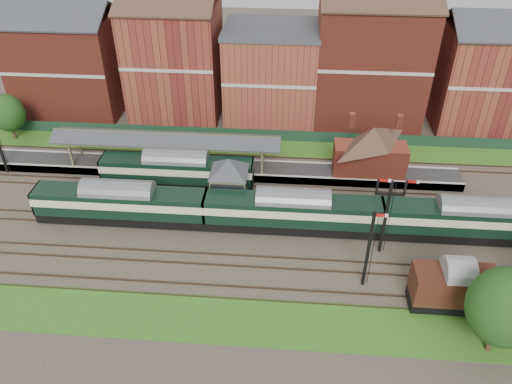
# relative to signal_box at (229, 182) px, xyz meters

# --- Properties ---
(ground) EXTENTS (160.00, 160.00, 0.00)m
(ground) POSITION_rel_signal_box_xyz_m (3.00, -3.25, -3.19)
(ground) COLOR #473D33
(ground) RESTS_ON ground
(grass_back) EXTENTS (90.00, 4.50, 0.06)m
(grass_back) POSITION_rel_signal_box_xyz_m (3.00, 12.75, -3.16)
(grass_back) COLOR #2D6619
(grass_back) RESTS_ON ground
(grass_front) EXTENTS (90.00, 5.00, 0.06)m
(grass_front) POSITION_rel_signal_box_xyz_m (3.00, -15.25, -3.16)
(grass_front) COLOR #2D6619
(grass_front) RESTS_ON ground
(fence) EXTENTS (90.00, 0.12, 1.50)m
(fence) POSITION_rel_signal_box_xyz_m (3.00, 14.75, -2.44)
(fence) COLOR #193823
(fence) RESTS_ON ground
(platform) EXTENTS (55.00, 3.40, 1.00)m
(platform) POSITION_rel_signal_box_xyz_m (-2.00, 6.50, -2.69)
(platform) COLOR #2D2D2D
(platform) RESTS_ON ground
(signal_box) EXTENTS (5.40, 5.40, 6.00)m
(signal_box) POSITION_rel_signal_box_xyz_m (0.00, 0.00, 0.00)
(signal_box) COLOR #627A56
(signal_box) RESTS_ON ground
(brick_hut) EXTENTS (3.20, 2.64, 2.94)m
(brick_hut) POSITION_rel_signal_box_xyz_m (8.00, 0.00, -2.00)
(brick_hut) COLOR maroon
(brick_hut) RESTS_ON ground
(station_building) EXTENTS (8.10, 8.10, 5.90)m
(station_building) POSITION_rel_signal_box_xyz_m (15.00, 6.50, 0.76)
(station_building) COLOR maroon
(station_building) RESTS_ON platform
(canopy) EXTENTS (26.00, 3.89, 4.08)m
(canopy) POSITION_rel_signal_box_xyz_m (-8.00, 6.50, 1.39)
(canopy) COLOR #515937
(canopy) RESTS_ON platform
(semaphore_bracket) EXTENTS (3.60, 0.25, 8.18)m
(semaphore_bracket) POSITION_rel_signal_box_xyz_m (15.04, -5.75, 1.44)
(semaphore_bracket) COLOR black
(semaphore_bracket) RESTS_ON ground
(semaphore_siding) EXTENTS (1.23, 0.25, 8.00)m
(semaphore_siding) POSITION_rel_signal_box_xyz_m (13.02, -10.25, 0.96)
(semaphore_siding) COLOR black
(semaphore_siding) RESTS_ON ground
(town_backdrop) EXTENTS (69.00, 10.00, 16.00)m
(town_backdrop) POSITION_rel_signal_box_xyz_m (2.82, 21.75, 3.81)
(town_backdrop) COLOR maroon
(town_backdrop) RESTS_ON ground
(dmu_train) EXTENTS (51.75, 2.72, 3.98)m
(dmu_train) POSITION_rel_signal_box_xyz_m (6.61, -3.25, -0.86)
(dmu_train) COLOR black
(dmu_train) RESTS_ON ground
(platform_railcar) EXTENTS (16.79, 2.65, 3.87)m
(platform_railcar) POSITION_rel_signal_box_xyz_m (-6.23, 3.25, -0.92)
(platform_railcar) COLOR black
(platform_railcar) RESTS_ON ground
(goods_van_a) EXTENTS (6.63, 2.87, 4.02)m
(goods_van_a) POSITION_rel_signal_box_xyz_m (19.87, -12.25, -0.92)
(goods_van_a) COLOR black
(goods_van_a) RESTS_ON ground
(tree_far) EXTENTS (5.42, 5.42, 7.90)m
(tree_far) POSITION_rel_signal_box_xyz_m (21.91, -16.51, 1.58)
(tree_far) COLOR #382619
(tree_far) RESTS_ON ground
(tree_back) EXTENTS (4.21, 4.21, 6.15)m
(tree_back) POSITION_rel_signal_box_xyz_m (-29.83, 12.47, 0.53)
(tree_back) COLOR #382619
(tree_back) RESTS_ON ground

